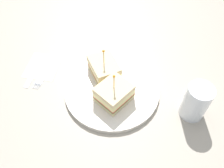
{
  "coord_description": "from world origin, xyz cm",
  "views": [
    {
      "loc": [
        5.37,
        39.79,
        54.49
      ],
      "look_at": [
        0.0,
        0.0,
        3.33
      ],
      "focal_mm": 37.32,
      "sensor_mm": 36.0,
      "label": 1
    }
  ],
  "objects_px": {
    "napkin": "(43,66)",
    "drink_glass": "(195,103)",
    "plate": "(112,90)",
    "knife": "(33,73)",
    "fork": "(42,76)",
    "sandwich_half_back": "(104,69)",
    "sandwich_half_front": "(114,93)"
  },
  "relations": [
    {
      "from": "sandwich_half_front",
      "to": "drink_glass",
      "type": "xyz_separation_m",
      "value": [
        -0.2,
        0.06,
        0.01
      ]
    },
    {
      "from": "sandwich_half_back",
      "to": "fork",
      "type": "xyz_separation_m",
      "value": [
        0.19,
        -0.03,
        -0.04
      ]
    },
    {
      "from": "drink_glass",
      "to": "napkin",
      "type": "height_order",
      "value": "drink_glass"
    },
    {
      "from": "drink_glass",
      "to": "knife",
      "type": "height_order",
      "value": "drink_glass"
    },
    {
      "from": "plate",
      "to": "sandwich_half_front",
      "type": "xyz_separation_m",
      "value": [
        0.0,
        0.04,
        0.03
      ]
    },
    {
      "from": "fork",
      "to": "napkin",
      "type": "bearing_deg",
      "value": -88.99
    },
    {
      "from": "napkin",
      "to": "knife",
      "type": "distance_m",
      "value": 0.04
    },
    {
      "from": "napkin",
      "to": "fork",
      "type": "xyz_separation_m",
      "value": [
        -0.0,
        0.04,
        0.0
      ]
    },
    {
      "from": "plate",
      "to": "napkin",
      "type": "xyz_separation_m",
      "value": [
        0.2,
        -0.13,
        -0.01
      ]
    },
    {
      "from": "plate",
      "to": "knife",
      "type": "xyz_separation_m",
      "value": [
        0.23,
        -0.1,
        -0.0
      ]
    },
    {
      "from": "plate",
      "to": "sandwich_half_back",
      "type": "relative_size",
      "value": 2.49
    },
    {
      "from": "sandwich_half_front",
      "to": "sandwich_half_back",
      "type": "xyz_separation_m",
      "value": [
        0.02,
        -0.09,
        -0.0
      ]
    },
    {
      "from": "drink_glass",
      "to": "knife",
      "type": "xyz_separation_m",
      "value": [
        0.43,
        -0.2,
        -0.04
      ]
    },
    {
      "from": "drink_glass",
      "to": "napkin",
      "type": "xyz_separation_m",
      "value": [
        0.41,
        -0.23,
        -0.04
      ]
    },
    {
      "from": "plate",
      "to": "drink_glass",
      "type": "bearing_deg",
      "value": 153.55
    },
    {
      "from": "drink_glass",
      "to": "napkin",
      "type": "distance_m",
      "value": 0.47
    },
    {
      "from": "plate",
      "to": "napkin",
      "type": "bearing_deg",
      "value": -31.59
    },
    {
      "from": "plate",
      "to": "knife",
      "type": "bearing_deg",
      "value": -23.25
    },
    {
      "from": "sandwich_half_front",
      "to": "napkin",
      "type": "distance_m",
      "value": 0.26
    },
    {
      "from": "sandwich_half_back",
      "to": "knife",
      "type": "bearing_deg",
      "value": -11.5
    },
    {
      "from": "sandwich_half_back",
      "to": "knife",
      "type": "height_order",
      "value": "sandwich_half_back"
    },
    {
      "from": "plate",
      "to": "drink_glass",
      "type": "height_order",
      "value": "drink_glass"
    },
    {
      "from": "fork",
      "to": "knife",
      "type": "xyz_separation_m",
      "value": [
        0.03,
        -0.02,
        0.0
      ]
    },
    {
      "from": "napkin",
      "to": "knife",
      "type": "relative_size",
      "value": 0.85
    },
    {
      "from": "plate",
      "to": "knife",
      "type": "height_order",
      "value": "plate"
    },
    {
      "from": "sandwich_half_back",
      "to": "drink_glass",
      "type": "bearing_deg",
      "value": 144.33
    },
    {
      "from": "drink_glass",
      "to": "sandwich_half_front",
      "type": "bearing_deg",
      "value": -17.31
    },
    {
      "from": "drink_glass",
      "to": "fork",
      "type": "distance_m",
      "value": 0.45
    },
    {
      "from": "drink_glass",
      "to": "napkin",
      "type": "bearing_deg",
      "value": -29.1
    },
    {
      "from": "napkin",
      "to": "sandwich_half_back",
      "type": "bearing_deg",
      "value": 159.66
    },
    {
      "from": "napkin",
      "to": "drink_glass",
      "type": "bearing_deg",
      "value": 150.9
    },
    {
      "from": "fork",
      "to": "sandwich_half_back",
      "type": "bearing_deg",
      "value": 172.09
    }
  ]
}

